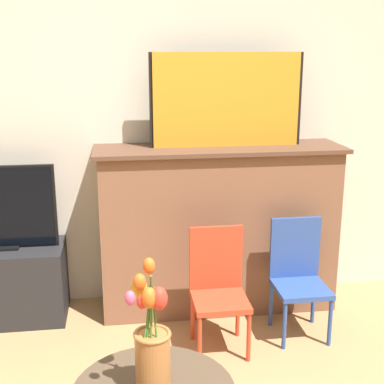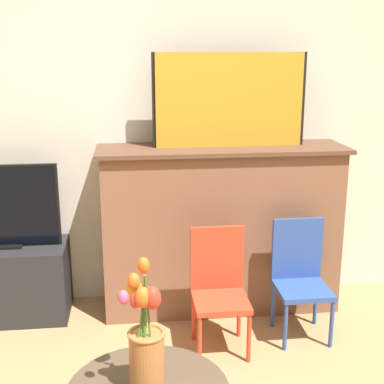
{
  "view_description": "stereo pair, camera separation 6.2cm",
  "coord_description": "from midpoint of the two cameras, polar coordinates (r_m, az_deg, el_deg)",
  "views": [
    {
      "loc": [
        -0.25,
        -1.33,
        1.67
      ],
      "look_at": [
        0.11,
        1.23,
        0.97
      ],
      "focal_mm": 50.0,
      "sensor_mm": 36.0,
      "label": 1
    },
    {
      "loc": [
        -0.19,
        -1.34,
        1.67
      ],
      "look_at": [
        0.11,
        1.23,
        0.97
      ],
      "focal_mm": 50.0,
      "sensor_mm": 36.0,
      "label": 2
    }
  ],
  "objects": [
    {
      "name": "wall_back",
      "position": [
        3.49,
        -3.02,
        9.87
      ],
      "size": [
        8.0,
        0.06,
        2.7
      ],
      "color": "beige",
      "rests_on": "ground"
    },
    {
      "name": "fireplace_mantel",
      "position": [
        3.47,
        3.59,
        -3.67
      ],
      "size": [
        1.56,
        0.45,
        1.07
      ],
      "color": "brown",
      "rests_on": "ground"
    },
    {
      "name": "painting",
      "position": [
        3.32,
        4.58,
        9.75
      ],
      "size": [
        0.95,
        0.03,
        0.57
      ],
      "color": "black",
      "rests_on": "fireplace_mantel"
    },
    {
      "name": "tv_stand",
      "position": [
        3.62,
        -19.12,
        -9.05
      ],
      "size": [
        0.82,
        0.39,
        0.47
      ],
      "color": "#232326",
      "rests_on": "ground"
    },
    {
      "name": "chair_red",
      "position": [
        3.07,
        3.48,
        -9.82
      ],
      "size": [
        0.3,
        0.3,
        0.69
      ],
      "color": "red",
      "rests_on": "ground"
    },
    {
      "name": "chair_blue",
      "position": [
        3.27,
        11.98,
        -8.52
      ],
      "size": [
        0.3,
        0.3,
        0.69
      ],
      "color": "#2D4C99",
      "rests_on": "ground"
    },
    {
      "name": "vase_tulips",
      "position": [
        1.98,
        -4.05,
        -15.87
      ],
      "size": [
        0.16,
        0.18,
        0.48
      ],
      "color": "#AD6B38",
      "rests_on": "side_table"
    }
  ]
}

